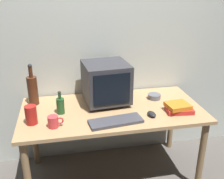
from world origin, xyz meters
name	(u,v)px	position (x,y,z in m)	size (l,w,h in m)	color
ground_plane	(112,174)	(0.00, 0.00, 0.00)	(6.00, 6.00, 0.00)	#56514C
back_wall	(103,36)	(0.00, 0.44, 1.25)	(4.00, 0.08, 2.50)	beige
desk	(112,117)	(0.00, 0.00, 0.62)	(1.56, 0.77, 0.70)	tan
crt_monitor	(106,83)	(-0.03, 0.14, 0.90)	(0.41, 0.42, 0.37)	#333338
keyboard	(116,121)	(-0.02, -0.25, 0.72)	(0.42, 0.15, 0.02)	#3F3F47
computer_mouse	(152,114)	(0.29, -0.20, 0.72)	(0.06, 0.10, 0.04)	black
bottle_tall	(33,89)	(-0.67, 0.23, 0.84)	(0.09, 0.09, 0.38)	#472314
bottle_short	(60,105)	(-0.44, 0.00, 0.78)	(0.07, 0.07, 0.20)	#1E4C23
book_stack	(179,108)	(0.54, -0.17, 0.74)	(0.23, 0.18, 0.07)	red
mug	(53,122)	(-0.49, -0.22, 0.75)	(0.12, 0.08, 0.09)	#CC383D
cd_spindle	(154,96)	(0.43, 0.13, 0.73)	(0.12, 0.12, 0.04)	#595B66
metal_canister	(31,115)	(-0.66, -0.13, 0.78)	(0.09, 0.09, 0.15)	#A51E19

